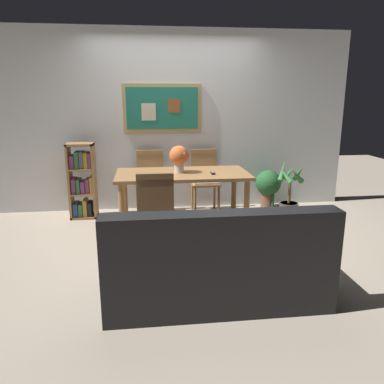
% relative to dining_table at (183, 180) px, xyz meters
% --- Properties ---
extents(ground_plane, '(12.00, 12.00, 0.00)m').
position_rel_dining_table_xyz_m(ground_plane, '(-0.02, -0.38, -0.64)').
color(ground_plane, tan).
extents(wall_back_with_painting, '(5.20, 0.14, 2.60)m').
position_rel_dining_table_xyz_m(wall_back_with_painting, '(-0.02, 1.03, 0.66)').
color(wall_back_with_painting, silver).
rests_on(wall_back_with_painting, ground_plane).
extents(dining_table, '(1.65, 0.84, 0.74)m').
position_rel_dining_table_xyz_m(dining_table, '(0.00, 0.00, 0.00)').
color(dining_table, '#9E7042').
rests_on(dining_table, ground_plane).
extents(dining_chair_near_left, '(0.40, 0.41, 0.91)m').
position_rel_dining_table_xyz_m(dining_chair_near_left, '(-0.37, -0.77, -0.11)').
color(dining_chair_near_left, '#9E7042').
rests_on(dining_chair_near_left, ground_plane).
extents(dining_chair_far_left, '(0.40, 0.41, 0.91)m').
position_rel_dining_table_xyz_m(dining_chair_far_left, '(-0.40, 0.74, -0.11)').
color(dining_chair_far_left, '#9E7042').
rests_on(dining_chair_far_left, ground_plane).
extents(dining_chair_far_right, '(0.40, 0.41, 0.91)m').
position_rel_dining_table_xyz_m(dining_chair_far_right, '(0.40, 0.75, -0.11)').
color(dining_chair_far_right, '#9E7042').
rests_on(dining_chair_far_right, ground_plane).
extents(leather_couch, '(1.80, 0.84, 0.84)m').
position_rel_dining_table_xyz_m(leather_couch, '(0.10, -1.78, -0.33)').
color(leather_couch, black).
rests_on(leather_couch, ground_plane).
extents(bookshelf, '(0.36, 0.28, 1.05)m').
position_rel_dining_table_xyz_m(bookshelf, '(-1.33, 0.64, -0.14)').
color(bookshelf, '#9E7042').
rests_on(bookshelf, ground_plane).
extents(potted_ivy, '(0.38, 0.38, 0.62)m').
position_rel_dining_table_xyz_m(potted_ivy, '(1.37, 0.74, -0.29)').
color(potted_ivy, brown).
rests_on(potted_ivy, ground_plane).
extents(potted_palm, '(0.38, 0.39, 0.80)m').
position_rel_dining_table_xyz_m(potted_palm, '(1.53, 0.30, -0.34)').
color(potted_palm, '#4C4742').
rests_on(potted_palm, ground_plane).
extents(flower_vase, '(0.25, 0.24, 0.34)m').
position_rel_dining_table_xyz_m(flower_vase, '(-0.04, 0.02, 0.29)').
color(flower_vase, beige).
rests_on(flower_vase, dining_table).
extents(tv_remote, '(0.05, 0.16, 0.02)m').
position_rel_dining_table_xyz_m(tv_remote, '(0.37, -0.10, 0.10)').
color(tv_remote, black).
rests_on(tv_remote, dining_table).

